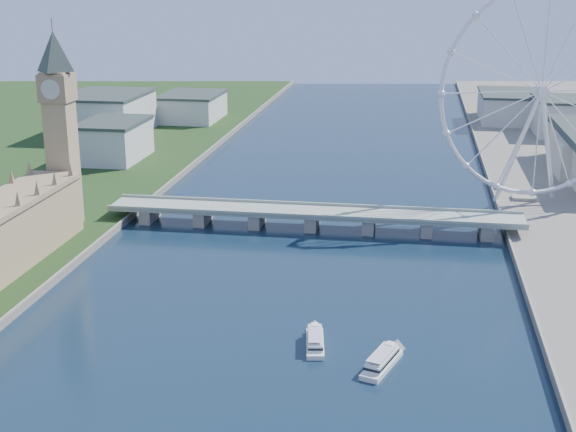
# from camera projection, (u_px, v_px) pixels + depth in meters

# --- Properties ---
(big_ben) EXTENTS (20.02, 20.02, 110.00)m
(big_ben) POSITION_uv_depth(u_px,v_px,m) (58.00, 104.00, 407.09)
(big_ben) COLOR tan
(big_ben) RESTS_ON ground
(westminster_bridge) EXTENTS (220.00, 22.00, 9.50)m
(westminster_bridge) POSITION_uv_depth(u_px,v_px,m) (313.00, 216.00, 425.84)
(westminster_bridge) COLOR gray
(westminster_bridge) RESTS_ON ground
(london_eye) EXTENTS (113.60, 39.12, 124.30)m
(london_eye) POSITION_uv_depth(u_px,v_px,m) (542.00, 92.00, 442.36)
(london_eye) COLOR silver
(london_eye) RESTS_ON ground
(city_skyline) EXTENTS (505.00, 280.00, 32.00)m
(city_skyline) POSITION_uv_depth(u_px,v_px,m) (400.00, 117.00, 662.97)
(city_skyline) COLOR beige
(city_skyline) RESTS_ON ground
(tour_boat_near) EXTENTS (10.18, 26.72, 5.72)m
(tour_boat_near) POSITION_uv_depth(u_px,v_px,m) (315.00, 346.00, 291.04)
(tour_boat_near) COLOR white
(tour_boat_near) RESTS_ON ground
(tour_boat_far) EXTENTS (15.52, 28.47, 6.09)m
(tour_boat_far) POSITION_uv_depth(u_px,v_px,m) (382.00, 367.00, 275.35)
(tour_boat_far) COLOR silver
(tour_boat_far) RESTS_ON ground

